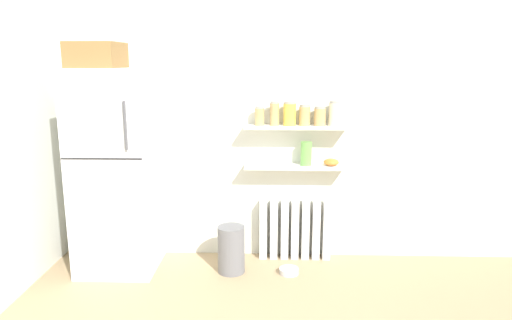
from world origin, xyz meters
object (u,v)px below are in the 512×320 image
object	(u,v)px
storage_jar_1	(275,114)
storage_jar_4	(320,116)
refrigerator	(115,166)
radiator	(295,230)
vase	(306,154)
shelf_bowl	(331,162)
storage_jar_0	(260,116)
storage_jar_3	(305,115)
trash_bin	(231,249)
storage_jar_5	(335,114)
storage_jar_2	(290,114)
pet_food_bowl	(289,271)

from	to	relation	value
storage_jar_1	storage_jar_4	world-z (taller)	storage_jar_1
refrigerator	radiator	xyz separation A→B (m)	(1.64, 0.25, -0.68)
vase	shelf_bowl	size ratio (longest dim) A/B	1.54
storage_jar_0	storage_jar_3	distance (m)	0.41
shelf_bowl	trash_bin	size ratio (longest dim) A/B	0.33
radiator	trash_bin	bearing A→B (deg)	-150.46
storage_jar_4	vase	size ratio (longest dim) A/B	0.80
storage_jar_5	shelf_bowl	xyz separation A→B (m)	(-0.02, 0.00, -0.46)
refrigerator	shelf_bowl	world-z (taller)	refrigerator
storage_jar_2	radiator	bearing A→B (deg)	23.46
storage_jar_1	trash_bin	xyz separation A→B (m)	(-0.39, -0.31, -1.21)
storage_jar_2	trash_bin	distance (m)	1.35
refrigerator	storage_jar_1	bearing A→B (deg)	8.76
storage_jar_0	storage_jar_5	bearing A→B (deg)	-0.00
refrigerator	storage_jar_3	bearing A→B (deg)	7.36
storage_jar_1	trash_bin	world-z (taller)	storage_jar_1
storage_jar_3	shelf_bowl	distance (m)	0.51
radiator	storage_jar_5	distance (m)	1.19
refrigerator	vase	bearing A→B (deg)	7.27
pet_food_bowl	storage_jar_0	bearing A→B (deg)	130.44
storage_jar_3	trash_bin	xyz separation A→B (m)	(-0.66, -0.31, -1.19)
refrigerator	pet_food_bowl	size ratio (longest dim) A/B	11.52
storage_jar_1	pet_food_bowl	size ratio (longest dim) A/B	1.25
trash_bin	storage_jar_4	bearing A→B (deg)	20.93
storage_jar_3	storage_jar_5	size ratio (longest dim) A/B	0.85
trash_bin	pet_food_bowl	distance (m)	0.56
storage_jar_1	storage_jar_5	distance (m)	0.55
radiator	storage_jar_1	xyz separation A→B (m)	(-0.21, -0.03, 1.14)
pet_food_bowl	storage_jar_2	bearing A→B (deg)	90.68
storage_jar_1	storage_jar_5	world-z (taller)	storage_jar_5
storage_jar_2	storage_jar_3	bearing A→B (deg)	-0.00
refrigerator	storage_jar_2	bearing A→B (deg)	8.00
radiator	storage_jar_1	world-z (taller)	storage_jar_1
storage_jar_2	trash_bin	size ratio (longest dim) A/B	0.51
storage_jar_2	shelf_bowl	xyz separation A→B (m)	(0.40, -0.00, -0.45)
refrigerator	pet_food_bowl	bearing A→B (deg)	-3.91
storage_jar_1	storage_jar_3	distance (m)	0.28
storage_jar_1	storage_jar_2	distance (m)	0.14
radiator	storage_jar_3	world-z (taller)	storage_jar_3
trash_bin	pet_food_bowl	world-z (taller)	trash_bin
refrigerator	vase	distance (m)	1.75
storage_jar_0	storage_jar_1	size ratio (longest dim) A/B	0.79
storage_jar_4	vase	distance (m)	0.37
storage_jar_2	storage_jar_4	distance (m)	0.28
storage_jar_0	storage_jar_5	size ratio (longest dim) A/B	0.77
storage_jar_1	storage_jar_2	xyz separation A→B (m)	(0.14, 0.00, -0.00)
storage_jar_0	storage_jar_2	size ratio (longest dim) A/B	0.80
storage_jar_0	shelf_bowl	bearing A→B (deg)	-0.00
storage_jar_5	vase	world-z (taller)	storage_jar_5
vase	shelf_bowl	xyz separation A→B (m)	(0.24, 0.00, -0.08)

